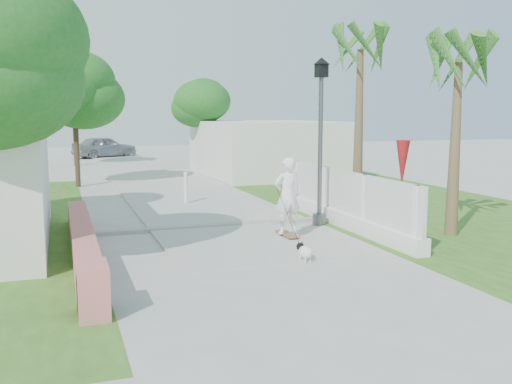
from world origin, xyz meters
name	(u,v)px	position (x,y,z in m)	size (l,w,h in m)	color
ground	(303,297)	(0.00, 0.00, 0.00)	(90.00, 90.00, 0.00)	#B7B7B2
path_strip	(139,174)	(0.00, 20.00, 0.03)	(3.20, 36.00, 0.06)	#B7B7B2
curb	(211,226)	(0.00, 6.00, 0.05)	(6.50, 0.25, 0.10)	#999993
grass_right	(398,203)	(7.00, 8.00, 0.01)	(8.00, 20.00, 0.01)	#33641F
pink_wall	(83,246)	(-3.30, 3.55, 0.31)	(0.45, 8.20, 0.80)	#E07373
lattice_fence	(345,207)	(3.40, 5.00, 0.54)	(0.35, 7.00, 1.50)	white
building_right	(267,148)	(6.00, 18.00, 1.30)	(6.00, 8.00, 2.60)	silver
street_lamp	(320,135)	(2.90, 5.50, 2.43)	(0.44, 0.44, 4.44)	#59595E
bollard	(186,187)	(0.20, 10.00, 0.58)	(0.14, 0.14, 1.09)	white
patio_umbrella	(402,164)	(4.80, 4.50, 1.69)	(0.36, 0.36, 2.30)	#59595E
tree_left_near	(8,67)	(-4.48, 2.98, 3.82)	(3.60, 3.60, 5.28)	#4C3826
tree_path_left	(75,92)	(-2.98, 15.98, 3.82)	(3.40, 3.40, 5.23)	#4C3826
tree_path_right	(202,103)	(3.22, 19.98, 3.49)	(3.00, 3.00, 4.79)	#4C3826
tree_path_far	(73,98)	(-2.78, 25.98, 3.82)	(3.20, 3.20, 5.17)	#4C3826
palm_far	(360,61)	(4.60, 6.50, 4.48)	(1.80, 1.80, 5.30)	brown
palm_near	(458,73)	(5.40, 3.20, 3.95)	(1.80, 1.80, 4.70)	brown
skateboarder	(288,203)	(1.28, 3.80, 0.92)	(0.82, 2.44, 1.96)	#96603C
dog	(304,251)	(0.96, 2.10, 0.20)	(0.30, 0.55, 0.38)	white
parked_car	(105,147)	(-0.76, 31.59, 0.73)	(1.72, 4.26, 1.45)	#97989E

